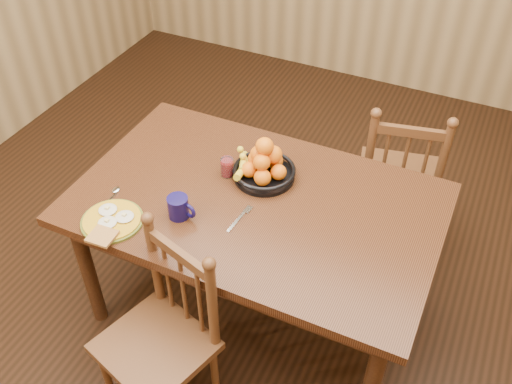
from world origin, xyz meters
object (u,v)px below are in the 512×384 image
at_px(chair_near, 162,338).
at_px(breakfast_plate, 112,221).
at_px(coffee_mug, 179,207).
at_px(fruit_bowl, 263,166).
at_px(dining_table, 256,214).
at_px(chair_far, 398,178).

height_order(chair_near, breakfast_plate, chair_near).
relative_size(breakfast_plate, coffee_mug, 2.16).
bearing_deg(fruit_bowl, coffee_mug, -118.84).
xyz_separation_m(dining_table, fruit_bowl, (-0.04, 0.16, 0.15)).
relative_size(dining_table, chair_far, 1.70).
bearing_deg(dining_table, breakfast_plate, -141.81).
height_order(dining_table, chair_near, chair_near).
xyz_separation_m(dining_table, chair_near, (-0.14, -0.62, -0.22)).
bearing_deg(breakfast_plate, coffee_mug, 33.73).
distance_m(dining_table, chair_near, 0.67).
bearing_deg(chair_near, coffee_mug, 123.53).
relative_size(dining_table, chair_near, 1.75).
bearing_deg(chair_far, chair_near, 53.98).
height_order(chair_near, coffee_mug, chair_near).
distance_m(chair_near, coffee_mug, 0.54).
xyz_separation_m(chair_near, fruit_bowl, (0.10, 0.78, 0.37)).
relative_size(chair_far, fruit_bowl, 2.91).
height_order(chair_far, fruit_bowl, fruit_bowl).
bearing_deg(chair_near, dining_table, 94.68).
xyz_separation_m(chair_far, chair_near, (-0.62, -1.40, -0.01)).
bearing_deg(breakfast_plate, chair_near, -33.37).
bearing_deg(breakfast_plate, dining_table, 38.19).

